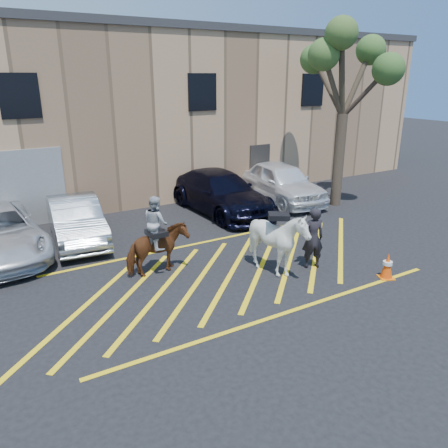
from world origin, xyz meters
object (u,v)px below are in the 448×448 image
mounted_bay (157,243)px  tree (347,64)px  saddled_white (278,242)px  car_blue_suv (220,192)px  car_silver_sedan (76,220)px  car_white_suv (281,182)px  handler (313,238)px  traffic_cone (387,266)px

mounted_bay → tree: tree is taller
saddled_white → car_blue_suv: bearing=74.9°
car_silver_sedan → mounted_bay: bearing=-65.8°
car_silver_sedan → car_white_suv: (8.88, 0.45, 0.13)m
car_white_suv → mounted_bay: (-7.55, -4.26, 0.06)m
mounted_bay → car_blue_suv: bearing=43.5°
handler → mounted_bay: 4.37m
handler → traffic_cone: (1.29, -1.60, -0.53)m
handler → tree: size_ratio=0.24×
car_blue_suv → mounted_bay: 6.13m
saddled_white → car_white_suv: bearing=51.6°
handler → traffic_cone: bearing=146.3°
saddled_white → car_silver_sedan: bearing=127.3°
handler → tree: 8.38m
handler → mounted_bay: size_ratio=0.80×
traffic_cone → handler: bearing=128.8°
car_silver_sedan → mounted_bay: (1.33, -3.81, 0.18)m
mounted_bay → saddled_white: 3.31m
car_blue_suv → mounted_bay: bearing=-138.1°
mounted_bay → saddled_white: mounted_bay is taller
car_silver_sedan → car_blue_suv: car_blue_suv is taller
mounted_bay → traffic_cone: mounted_bay is taller
car_silver_sedan → saddled_white: saddled_white is taller
tree → handler: bearing=-139.6°
mounted_bay → traffic_cone: (5.26, -3.43, -0.54)m
car_silver_sedan → car_blue_suv: size_ratio=0.79×
traffic_cone → mounted_bay: bearing=146.9°
tree → car_silver_sedan: bearing=173.6°
mounted_bay → car_white_suv: bearing=29.4°
handler → mounted_bay: bearing=-7.2°
handler → traffic_cone: 2.12m
mounted_bay → saddled_white: size_ratio=0.99×
handler → tree: tree is taller
car_white_suv → mounted_bay: 8.67m
car_silver_sedan → car_blue_suv: 5.79m
car_white_suv → handler: (-3.58, -6.08, 0.04)m
handler → saddled_white: size_ratio=0.79×
car_silver_sedan → traffic_cone: 9.79m
tree → car_blue_suv: bearing=161.4°
handler → saddled_white: bearing=9.9°
mounted_bay → saddled_white: bearing=-30.5°
saddled_white → tree: bearing=34.1°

